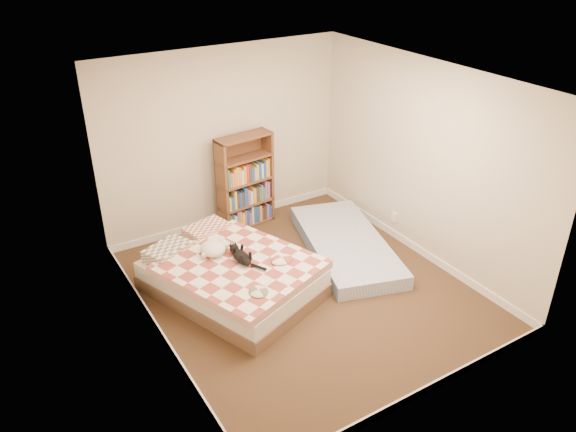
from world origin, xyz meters
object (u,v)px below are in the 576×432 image
bookshelf (245,191)px  black_cat (241,256)px  bed (231,274)px  floor_mattress (346,245)px  white_dog (214,249)px

bookshelf → black_cat: size_ratio=2.30×
bed → floor_mattress: (1.69, 0.02, -0.14)m
floor_mattress → black_cat: size_ratio=3.58×
bed → black_cat: 0.32m
black_cat → white_dog: white_dog is taller
bookshelf → floor_mattress: (0.77, -1.36, -0.41)m
floor_mattress → white_dog: (-1.81, 0.14, 0.44)m
floor_mattress → black_cat: black_cat is taller
bed → floor_mattress: bed is taller
floor_mattress → bed: bearing=-162.5°
bed → floor_mattress: bearing=-19.3°
bookshelf → white_dog: bearing=-136.9°
floor_mattress → black_cat: (-1.60, -0.13, 0.43)m
floor_mattress → white_dog: white_dog is taller
bookshelf → black_cat: bearing=-125.7°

